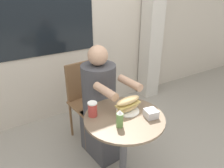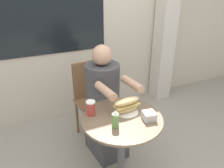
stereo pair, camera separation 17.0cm
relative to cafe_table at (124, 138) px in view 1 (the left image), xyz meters
The scene contains 9 objects.
storefront_wall 1.68m from the cafe_table, 90.17° to the left, with size 8.00×0.09×2.80m.
lattice_pillar 1.93m from the cafe_table, 43.95° to the left, with size 0.23×0.23×2.40m.
cafe_table is the anchor object (origin of this frame).
diner_chair 0.83m from the cafe_table, 86.88° to the left, with size 0.42×0.42×0.87m.
seated_diner 0.49m from the cafe_table, 83.04° to the left, with size 0.38×0.60×1.15m.
sandwich_on_plate 0.27m from the cafe_table, 37.40° to the left, with size 0.23×0.18×0.12m.
drink_cup 0.35m from the cafe_table, 145.12° to the left, with size 0.07×0.07×0.11m.
napkin_box 0.31m from the cafe_table, 30.67° to the right, with size 0.10×0.10×0.06m.
condiment_bottle 0.30m from the cafe_table, 139.20° to the right, with size 0.05×0.05×0.14m.
Camera 1 is at (-0.78, -1.13, 1.67)m, focal length 35.00 mm.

